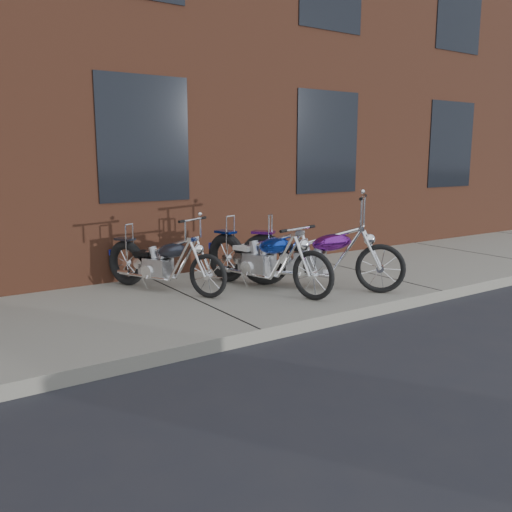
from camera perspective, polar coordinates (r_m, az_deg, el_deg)
ground at (r=5.84m, az=0.49°, el=-9.14°), size 120.00×120.00×0.00m
sidewalk at (r=7.05m, az=-6.42°, el=-5.10°), size 22.00×3.00×0.15m
building_brick at (r=13.08m, az=-20.83°, el=18.81°), size 22.00×10.00×8.00m
chopper_purple at (r=7.49m, az=6.36°, el=-0.31°), size 1.55×1.85×1.29m
chopper_blue at (r=7.40m, az=0.81°, el=-0.50°), size 0.74×2.18×0.97m
chopper_third at (r=7.44m, az=-9.84°, el=-0.89°), size 0.97×1.85×1.02m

